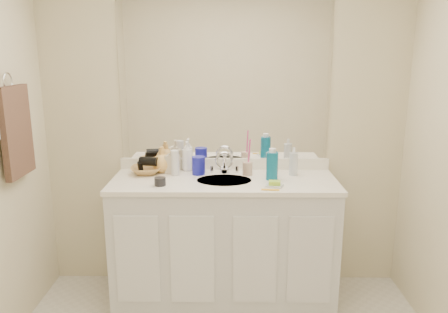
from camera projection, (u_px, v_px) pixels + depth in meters
name	position (u px, v px, depth m)	size (l,w,h in m)	color
wall_back	(224.00, 126.00, 3.14)	(2.60, 0.02, 2.40)	beige
vanity_cabinet	(224.00, 241.00, 3.05)	(1.50, 0.55, 0.85)	silver
countertop	(224.00, 181.00, 2.95)	(1.52, 0.57, 0.03)	white
backsplash	(224.00, 164.00, 3.19)	(1.52, 0.03, 0.08)	white
sink_basin	(224.00, 182.00, 2.93)	(0.37, 0.37, 0.02)	#B7ACA0
faucet	(224.00, 165.00, 3.09)	(0.02, 0.02, 0.11)	silver
mirror	(224.00, 75.00, 3.05)	(1.48, 0.01, 1.20)	white
blue_mug	(199.00, 166.00, 3.05)	(0.09, 0.09, 0.13)	#181AA5
tan_cup	(247.00, 169.00, 3.04)	(0.07, 0.07, 0.09)	#CAA98F
toothbrush	(249.00, 154.00, 3.01)	(0.01, 0.01, 0.22)	#E83D8D
mouthwash_bottle	(272.00, 166.00, 2.92)	(0.08, 0.08, 0.19)	#0A5E81
clear_pump_bottle	(294.00, 164.00, 3.03)	(0.06, 0.06, 0.16)	silver
soap_dish	(275.00, 186.00, 2.79)	(0.10, 0.08, 0.01)	silver
green_soap	(275.00, 183.00, 2.78)	(0.07, 0.05, 0.03)	#A8DF36
orange_comb	(270.00, 190.00, 2.72)	(0.11, 0.02, 0.00)	orange
dark_jar	(160.00, 181.00, 2.81)	(0.07, 0.07, 0.05)	black
extra_white_bottle	(175.00, 163.00, 3.02)	(0.06, 0.06, 0.18)	silver
soap_bottle_white	(187.00, 156.00, 3.14)	(0.08, 0.08, 0.22)	white
soap_bottle_cream	(172.00, 160.00, 3.08)	(0.09, 0.09, 0.19)	beige
soap_bottle_yellow	(162.00, 159.00, 3.10)	(0.14, 0.14, 0.18)	#EEB55C
wicker_basket	(146.00, 170.00, 3.07)	(0.21, 0.21, 0.05)	#A57B42
hair_dryer	(149.00, 161.00, 3.06)	(0.06, 0.06, 0.13)	black
towel_ring	(8.00, 81.00, 2.56)	(0.11, 0.11, 0.01)	silver
hand_towel	(17.00, 132.00, 2.63)	(0.04, 0.32, 0.55)	#302019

